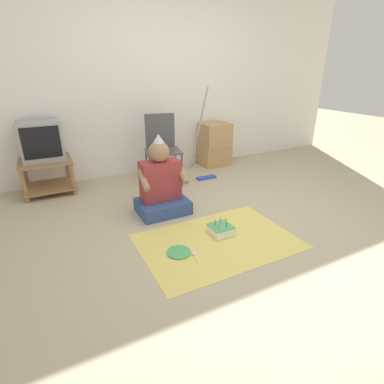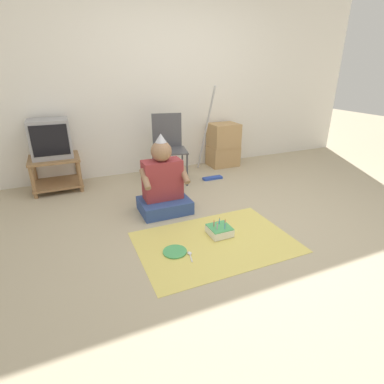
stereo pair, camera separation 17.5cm
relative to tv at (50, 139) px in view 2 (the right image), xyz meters
name	(u,v)px [view 2 (the right image)]	position (x,y,z in m)	size (l,w,h in m)	color
ground_plane	(248,228)	(1.67, -1.87, -0.65)	(16.00, 16.00, 0.00)	tan
wall_back	(170,81)	(1.67, 0.26, 0.62)	(6.40, 0.06, 2.55)	white
tv_stand	(56,170)	(0.00, -0.02, -0.40)	(0.59, 0.51, 0.42)	#997047
tv	(50,139)	(0.00, 0.00, 0.00)	(0.46, 0.39, 0.46)	#99999E
folding_chair	(168,144)	(1.42, -0.28, -0.14)	(0.52, 0.49, 0.90)	#4C4C51
cardboard_box_stack	(223,145)	(2.43, 0.02, -0.32)	(0.45, 0.36, 0.66)	tan
dust_mop	(209,151)	(1.98, -0.35, -0.28)	(0.28, 0.55, 1.24)	#2D4CB2
person_seated	(163,185)	(1.04, -1.16, -0.36)	(0.53, 0.41, 0.84)	#334C8C
party_cloth	(215,242)	(1.26, -1.97, -0.65)	(1.38, 0.95, 0.01)	#EAD666
birthday_cake	(220,231)	(1.35, -1.87, -0.60)	(0.20, 0.20, 0.15)	white
paper_plate	(175,252)	(0.86, -1.98, -0.64)	(0.20, 0.20, 0.01)	#4CB266
plastic_spoon_near	(190,254)	(0.96, -2.07, -0.64)	(0.05, 0.14, 0.01)	white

